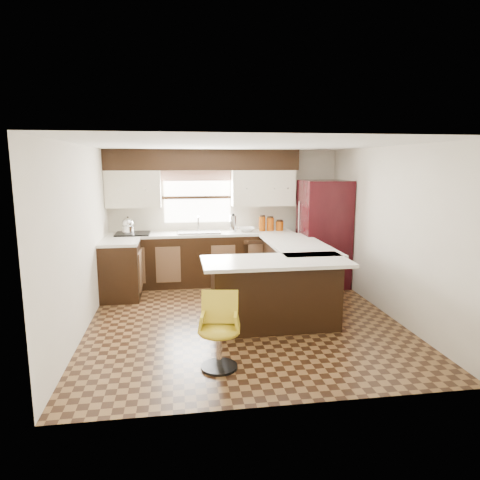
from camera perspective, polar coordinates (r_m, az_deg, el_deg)
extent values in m
plane|color=#49301A|center=(6.11, 0.40, -10.53)|extent=(4.40, 4.40, 0.00)
plane|color=silver|center=(5.72, 0.43, 12.59)|extent=(4.40, 4.40, 0.00)
plane|color=beige|center=(7.95, -2.04, 3.24)|extent=(4.40, 0.00, 4.40)
plane|color=beige|center=(3.68, 5.74, -4.96)|extent=(4.40, 0.00, 4.40)
plane|color=beige|center=(5.85, -20.35, 0.11)|extent=(0.00, 4.40, 4.40)
plane|color=beige|center=(6.46, 19.17, 1.07)|extent=(0.00, 4.40, 4.40)
cube|color=black|center=(7.75, -5.07, -2.61)|extent=(3.30, 0.60, 0.90)
cube|color=black|center=(7.16, -15.61, -4.02)|extent=(0.60, 0.70, 0.90)
cube|color=silver|center=(7.66, -5.12, 0.84)|extent=(3.30, 0.60, 0.04)
cube|color=silver|center=(7.06, -15.80, -0.30)|extent=(0.60, 0.70, 0.04)
cube|color=black|center=(7.68, -4.95, 10.59)|extent=(3.40, 0.35, 0.36)
cube|color=beige|center=(7.72, -14.03, 6.61)|extent=(0.94, 0.35, 0.64)
cube|color=beige|center=(7.84, 3.06, 6.95)|extent=(1.14, 0.35, 0.64)
cube|color=white|center=(7.86, -5.68, 5.68)|extent=(1.20, 0.02, 0.90)
cube|color=#D19B93|center=(7.80, -5.72, 8.51)|extent=(1.30, 0.06, 0.18)
cube|color=#B2B2B7|center=(7.63, -5.49, 1.08)|extent=(0.75, 0.45, 0.03)
cube|color=black|center=(7.60, 2.63, -2.99)|extent=(0.58, 0.03, 0.78)
cube|color=black|center=(7.66, -14.11, 0.83)|extent=(0.58, 0.50, 0.02)
cube|color=black|center=(6.74, 7.18, -4.60)|extent=(0.60, 1.95, 0.90)
cube|color=black|center=(5.70, 4.71, -7.29)|extent=(1.65, 0.60, 0.90)
cube|color=silver|center=(6.65, 7.69, -0.64)|extent=(0.84, 1.95, 0.04)
cube|color=silver|center=(5.49, 4.79, -2.87)|extent=(1.89, 0.84, 0.04)
cube|color=black|center=(7.70, 11.08, 0.84)|extent=(0.80, 0.77, 1.87)
cylinder|color=silver|center=(7.68, -0.94, 2.20)|extent=(0.13, 0.13, 0.30)
imported|color=white|center=(7.74, 0.85, 1.41)|extent=(0.31, 0.31, 0.07)
cylinder|color=#923E07|center=(7.79, 2.97, 2.16)|extent=(0.12, 0.12, 0.26)
cylinder|color=#923E07|center=(7.83, 4.05, 2.09)|extent=(0.13, 0.13, 0.23)
cylinder|color=#923E07|center=(7.87, 5.30, 1.87)|extent=(0.14, 0.14, 0.17)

